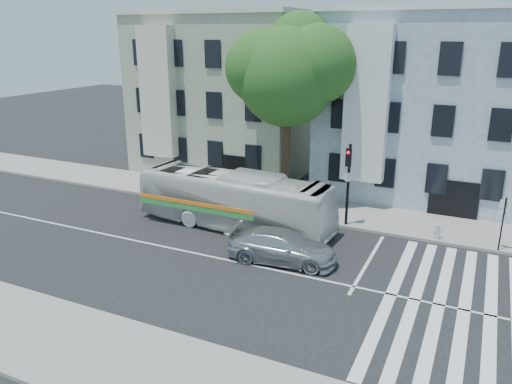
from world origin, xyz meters
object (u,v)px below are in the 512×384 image
Objects in this scene: traffic_signal at (348,175)px; fire_hydrant at (437,231)px; sedan at (282,246)px; bus at (234,200)px.

traffic_signal is 5.64× the size of fire_hydrant.
traffic_signal is 5.16m from fire_hydrant.
sedan is at bearing -124.47° from traffic_signal.
bus is at bearing -165.61° from fire_hydrant.
bus is 2.17× the size of sedan.
traffic_signal is at bearing -21.48° from sedan.
bus reaches higher than sedan.
traffic_signal is at bearing -178.72° from fire_hydrant.
sedan reaches higher than fire_hydrant.
bus is 13.53× the size of fire_hydrant.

